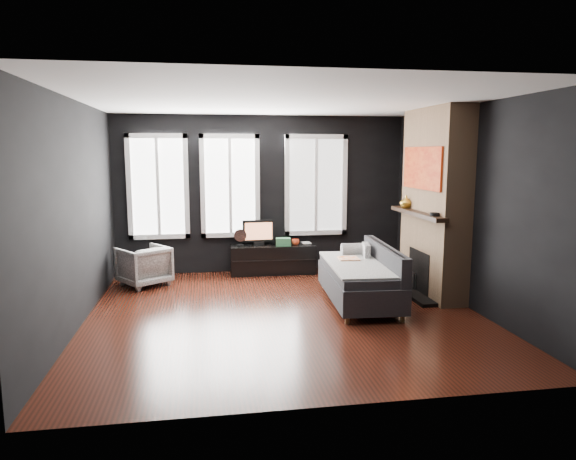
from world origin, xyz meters
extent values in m
plane|color=black|center=(0.00, 0.00, 0.00)|extent=(5.00, 5.00, 0.00)
plane|color=white|center=(0.00, 0.00, 2.70)|extent=(5.00, 5.00, 0.00)
cube|color=black|center=(0.00, 2.50, 1.35)|extent=(5.00, 0.02, 2.70)
cube|color=black|center=(-2.50, 0.00, 1.35)|extent=(0.02, 5.00, 2.70)
cube|color=black|center=(2.50, 0.00, 1.35)|extent=(0.02, 5.00, 2.70)
cube|color=gray|center=(1.33, 0.74, 0.58)|extent=(0.14, 0.35, 0.34)
imported|color=white|center=(-1.95, 1.77, 0.34)|extent=(0.90, 0.89, 0.69)
imported|color=#F84E24|center=(0.53, 2.17, 0.56)|extent=(0.15, 0.13, 0.13)
imported|color=#AEA78A|center=(0.68, 2.31, 0.60)|extent=(0.15, 0.02, 0.20)
cube|color=#347649|center=(0.32, 2.15, 0.56)|extent=(0.25, 0.17, 0.13)
imported|color=orange|center=(2.05, 1.05, 1.32)|extent=(0.25, 0.25, 0.18)
cylinder|color=black|center=(2.05, 0.05, 1.25)|extent=(0.16, 0.16, 0.04)
camera|label=1|loc=(-0.99, -6.35, 2.08)|focal=32.00mm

